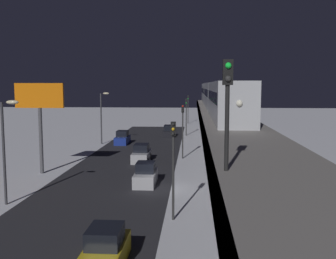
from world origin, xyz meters
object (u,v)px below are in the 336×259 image
(rail_signal, at_px, (227,96))
(sedan_yellow, at_px, (105,251))
(sedan_black, at_px, (169,132))
(traffic_light_mid, at_px, (183,124))
(traffic_light_far, at_px, (186,111))
(commercial_billboard, at_px, (40,105))
(traffic_light_near, at_px, (173,156))
(traffic_light_distant, at_px, (188,105))
(sedan_silver, at_px, (141,154))
(sedan_silver_2, at_px, (146,175))
(subway_train, at_px, (216,95))
(sedan_blue, at_px, (122,138))

(rail_signal, xyz_separation_m, sedan_yellow, (5.38, -3.68, -7.54))
(sedan_black, bearing_deg, traffic_light_mid, -81.70)
(traffic_light_far, distance_m, commercial_billboard, 33.32)
(rail_signal, bearing_deg, traffic_light_mid, -85.57)
(traffic_light_near, height_order, traffic_light_distant, same)
(sedan_yellow, bearing_deg, traffic_light_near, 67.04)
(rail_signal, height_order, sedan_silver, rail_signal)
(traffic_light_far, bearing_deg, rail_signal, 92.66)
(traffic_light_distant, bearing_deg, sedan_silver_2, 87.00)
(sedan_black, relative_size, traffic_light_mid, 0.69)
(traffic_light_distant, bearing_deg, sedan_silver, 84.00)
(subway_train, bearing_deg, sedan_silver, 48.49)
(sedan_silver_2, height_order, traffic_light_mid, traffic_light_mid)
(sedan_black, relative_size, traffic_light_near, 0.69)
(sedan_yellow, xyz_separation_m, sedan_black, (0.00, -48.18, 0.00))
(traffic_light_near, bearing_deg, traffic_light_mid, -90.00)
(sedan_yellow, relative_size, traffic_light_mid, 0.67)
(sedan_blue, bearing_deg, sedan_yellow, 99.18)
(sedan_silver_2, height_order, traffic_light_distant, traffic_light_distant)
(subway_train, distance_m, sedan_blue, 15.44)
(traffic_light_near, height_order, commercial_billboard, commercial_billboard)
(sedan_silver, height_order, traffic_light_distant, traffic_light_distant)
(sedan_yellow, bearing_deg, sedan_silver_2, 90.00)
(sedan_blue, xyz_separation_m, traffic_light_mid, (-9.30, 11.30, 3.40))
(traffic_light_mid, bearing_deg, traffic_light_near, 90.00)
(traffic_light_distant, bearing_deg, commercial_billboard, 75.16)
(sedan_yellow, xyz_separation_m, commercial_billboard, (10.80, -19.51, 6.03))
(sedan_yellow, distance_m, sedan_blue, 40.12)
(sedan_silver_2, relative_size, traffic_light_far, 0.65)
(sedan_yellow, relative_size, traffic_light_distant, 0.67)
(sedan_silver, xyz_separation_m, sedan_yellow, (-1.80, 26.50, 0.01))
(traffic_light_distant, height_order, commercial_billboard, commercial_billboard)
(commercial_billboard, bearing_deg, sedan_silver, -142.16)
(sedan_silver_2, bearing_deg, sedan_black, 90.00)
(rail_signal, height_order, traffic_light_near, rail_signal)
(traffic_light_mid, distance_m, traffic_light_far, 21.46)
(sedan_silver, xyz_separation_m, sedan_black, (-1.80, -21.68, 0.01))
(sedan_silver_2, relative_size, commercial_billboard, 0.47)
(traffic_light_distant, bearing_deg, rail_signal, 91.90)
(traffic_light_mid, distance_m, traffic_light_distant, 42.92)
(sedan_silver_2, bearing_deg, sedan_blue, 105.09)
(sedan_black, xyz_separation_m, commercial_billboard, (10.80, 28.68, 6.03))
(sedan_silver, bearing_deg, traffic_light_near, -76.55)
(sedan_silver, xyz_separation_m, traffic_light_distant, (-4.70, -44.72, 3.41))
(rail_signal, bearing_deg, sedan_silver_2, -74.62)
(rail_signal, distance_m, traffic_light_distant, 75.06)
(traffic_light_near, distance_m, commercial_billboard, 18.84)
(sedan_blue, bearing_deg, traffic_light_mid, 129.45)
(traffic_light_mid, xyz_separation_m, traffic_light_far, (0.00, -21.46, 0.00))
(sedan_silver, height_order, traffic_light_far, traffic_light_far)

